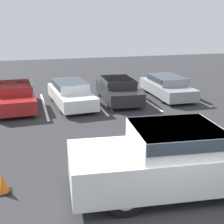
% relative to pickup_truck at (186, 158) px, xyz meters
% --- Properties ---
extents(ground_plane, '(60.00, 60.00, 0.00)m').
position_rel_pickup_truck_xyz_m(ground_plane, '(-0.53, -0.84, -0.89)').
color(ground_plane, '#2D2D30').
extents(stall_stripe_c, '(0.12, 5.35, 0.01)m').
position_rel_pickup_truck_xyz_m(stall_stripe_c, '(-3.01, 9.43, -0.89)').
color(stall_stripe_c, white).
rests_on(stall_stripe_c, ground_plane).
extents(stall_stripe_d, '(0.12, 5.35, 0.01)m').
position_rel_pickup_truck_xyz_m(stall_stripe_d, '(-0.26, 9.43, -0.89)').
color(stall_stripe_d, white).
rests_on(stall_stripe_d, ground_plane).
extents(stall_stripe_e, '(0.12, 5.35, 0.01)m').
position_rel_pickup_truck_xyz_m(stall_stripe_e, '(2.50, 9.43, -0.89)').
color(stall_stripe_e, white).
rests_on(stall_stripe_e, ground_plane).
extents(stall_stripe_f, '(0.12, 5.35, 0.01)m').
position_rel_pickup_truck_xyz_m(stall_stripe_f, '(5.25, 9.43, -0.89)').
color(stall_stripe_f, white).
rests_on(stall_stripe_f, ground_plane).
extents(pickup_truck, '(6.20, 2.67, 1.76)m').
position_rel_pickup_truck_xyz_m(pickup_truck, '(0.00, 0.00, 0.00)').
color(pickup_truck, white).
rests_on(pickup_truck, ground_plane).
extents(parked_sedan_b, '(2.00, 4.50, 1.25)m').
position_rel_pickup_truck_xyz_m(parked_sedan_b, '(-4.43, 9.41, -0.22)').
color(parked_sedan_b, maroon).
rests_on(parked_sedan_b, ground_plane).
extents(parked_sedan_c, '(2.03, 4.67, 1.23)m').
position_rel_pickup_truck_xyz_m(parked_sedan_c, '(-1.62, 9.24, -0.23)').
color(parked_sedan_c, silver).
rests_on(parked_sedan_c, ground_plane).
extents(parked_sedan_d, '(2.04, 4.55, 1.24)m').
position_rel_pickup_truck_xyz_m(parked_sedan_d, '(1.02, 9.44, -0.22)').
color(parked_sedan_d, '#232326').
rests_on(parked_sedan_d, ground_plane).
extents(parked_sedan_e, '(1.85, 4.61, 1.20)m').
position_rel_pickup_truck_xyz_m(parked_sedan_e, '(4.01, 9.56, -0.25)').
color(parked_sedan_e, gray).
rests_on(parked_sedan_e, ground_plane).
extents(traffic_cone, '(0.37, 0.37, 0.52)m').
position_rel_pickup_truck_xyz_m(traffic_cone, '(-4.64, 1.08, -0.65)').
color(traffic_cone, black).
rests_on(traffic_cone, ground_plane).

